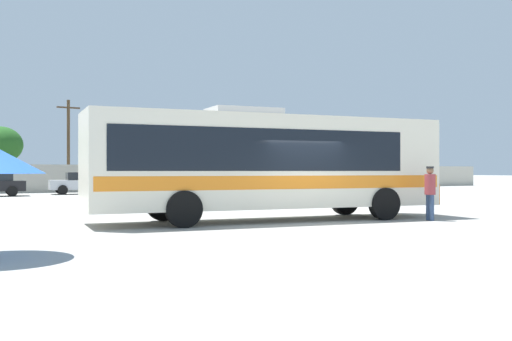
{
  "coord_description": "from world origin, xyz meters",
  "views": [
    {
      "loc": [
        -9.65,
        -15.07,
        1.6
      ],
      "look_at": [
        -0.95,
        1.35,
        1.6
      ],
      "focal_mm": 41.23,
      "sensor_mm": 36.0,
      "label": 1
    }
  ],
  "objects_px": {
    "parked_car_rightmost_black": "(173,182)",
    "utility_pole_near": "(68,143)",
    "coach_bus_cream_orange": "(265,161)",
    "attendant_by_bus_door": "(430,190)",
    "roadside_tree_midleft": "(0,145)",
    "parked_car_third_silver": "(82,183)",
    "roadside_tree_right": "(166,137)",
    "roadside_tree_midright": "(145,133)"
  },
  "relations": [
    {
      "from": "utility_pole_near",
      "to": "parked_car_rightmost_black",
      "type": "bearing_deg",
      "value": -48.15
    },
    {
      "from": "attendant_by_bus_door",
      "to": "parked_car_rightmost_black",
      "type": "relative_size",
      "value": 0.39
    },
    {
      "from": "coach_bus_cream_orange",
      "to": "utility_pole_near",
      "type": "xyz_separation_m",
      "value": [
        -0.47,
        31.17,
        1.85
      ]
    },
    {
      "from": "parked_car_rightmost_black",
      "to": "roadside_tree_right",
      "type": "bearing_deg",
      "value": 73.92
    },
    {
      "from": "utility_pole_near",
      "to": "roadside_tree_midright",
      "type": "xyz_separation_m",
      "value": [
        7.19,
        3.26,
        1.21
      ]
    },
    {
      "from": "coach_bus_cream_orange",
      "to": "roadside_tree_midright",
      "type": "height_order",
      "value": "roadside_tree_midright"
    },
    {
      "from": "utility_pole_near",
      "to": "roadside_tree_right",
      "type": "bearing_deg",
      "value": 18.39
    },
    {
      "from": "coach_bus_cream_orange",
      "to": "parked_car_rightmost_black",
      "type": "xyz_separation_m",
      "value": [
        5.7,
        24.28,
        -1.11
      ]
    },
    {
      "from": "attendant_by_bus_door",
      "to": "roadside_tree_right",
      "type": "height_order",
      "value": "roadside_tree_right"
    },
    {
      "from": "parked_car_third_silver",
      "to": "utility_pole_near",
      "type": "bearing_deg",
      "value": 86.97
    },
    {
      "from": "parked_car_third_silver",
      "to": "roadside_tree_midleft",
      "type": "relative_size",
      "value": 0.85
    },
    {
      "from": "utility_pole_near",
      "to": "roadside_tree_midright",
      "type": "bearing_deg",
      "value": 24.39
    },
    {
      "from": "attendant_by_bus_door",
      "to": "roadside_tree_midleft",
      "type": "height_order",
      "value": "roadside_tree_midleft"
    },
    {
      "from": "utility_pole_near",
      "to": "roadside_tree_midleft",
      "type": "height_order",
      "value": "utility_pole_near"
    },
    {
      "from": "roadside_tree_midleft",
      "to": "roadside_tree_midright",
      "type": "distance_m",
      "value": 12.72
    },
    {
      "from": "attendant_by_bus_door",
      "to": "utility_pole_near",
      "type": "distance_m",
      "value": 34.09
    },
    {
      "from": "utility_pole_near",
      "to": "roadside_tree_midright",
      "type": "relative_size",
      "value": 1.06
    },
    {
      "from": "attendant_by_bus_door",
      "to": "roadside_tree_right",
      "type": "relative_size",
      "value": 0.26
    },
    {
      "from": "coach_bus_cream_orange",
      "to": "attendant_by_bus_door",
      "type": "height_order",
      "value": "coach_bus_cream_orange"
    },
    {
      "from": "parked_car_rightmost_black",
      "to": "roadside_tree_midleft",
      "type": "distance_m",
      "value": 13.18
    },
    {
      "from": "parked_car_third_silver",
      "to": "parked_car_rightmost_black",
      "type": "bearing_deg",
      "value": -0.65
    },
    {
      "from": "attendant_by_bus_door",
      "to": "parked_car_third_silver",
      "type": "distance_m",
      "value": 27.34
    },
    {
      "from": "coach_bus_cream_orange",
      "to": "parked_car_third_silver",
      "type": "bearing_deg",
      "value": 91.94
    },
    {
      "from": "roadside_tree_midleft",
      "to": "roadside_tree_midright",
      "type": "xyz_separation_m",
      "value": [
        12.12,
        3.57,
        1.47
      ]
    },
    {
      "from": "parked_car_rightmost_black",
      "to": "roadside_tree_midright",
      "type": "relative_size",
      "value": 0.66
    },
    {
      "from": "roadside_tree_midright",
      "to": "parked_car_third_silver",
      "type": "bearing_deg",
      "value": -126.87
    },
    {
      "from": "attendant_by_bus_door",
      "to": "utility_pole_near",
      "type": "xyz_separation_m",
      "value": [
        -5.14,
        33.59,
        2.76
      ]
    },
    {
      "from": "attendant_by_bus_door",
      "to": "parked_car_third_silver",
      "type": "bearing_deg",
      "value": 101.6
    },
    {
      "from": "attendant_by_bus_door",
      "to": "roadside_tree_midright",
      "type": "bearing_deg",
      "value": 86.81
    },
    {
      "from": "parked_car_rightmost_black",
      "to": "utility_pole_near",
      "type": "relative_size",
      "value": 0.62
    },
    {
      "from": "roadside_tree_midleft",
      "to": "roadside_tree_midright",
      "type": "bearing_deg",
      "value": 16.42
    },
    {
      "from": "coach_bus_cream_orange",
      "to": "attendant_by_bus_door",
      "type": "relative_size",
      "value": 6.74
    },
    {
      "from": "coach_bus_cream_orange",
      "to": "attendant_by_bus_door",
      "type": "bearing_deg",
      "value": -27.41
    },
    {
      "from": "parked_car_rightmost_black",
      "to": "utility_pole_near",
      "type": "xyz_separation_m",
      "value": [
        -6.17,
        6.89,
        2.96
      ]
    },
    {
      "from": "roadside_tree_right",
      "to": "parked_car_rightmost_black",
      "type": "bearing_deg",
      "value": -106.08
    },
    {
      "from": "roadside_tree_midright",
      "to": "attendant_by_bus_door",
      "type": "bearing_deg",
      "value": -93.19
    },
    {
      "from": "coach_bus_cream_orange",
      "to": "attendant_by_bus_door",
      "type": "distance_m",
      "value": 5.34
    },
    {
      "from": "coach_bus_cream_orange",
      "to": "utility_pole_near",
      "type": "height_order",
      "value": "utility_pole_near"
    },
    {
      "from": "coach_bus_cream_orange",
      "to": "parked_car_rightmost_black",
      "type": "bearing_deg",
      "value": 76.78
    },
    {
      "from": "parked_car_rightmost_black",
      "to": "coach_bus_cream_orange",
      "type": "bearing_deg",
      "value": -103.22
    },
    {
      "from": "roadside_tree_midleft",
      "to": "roadside_tree_midright",
      "type": "relative_size",
      "value": 0.73
    },
    {
      "from": "parked_car_third_silver",
      "to": "roadside_tree_right",
      "type": "relative_size",
      "value": 0.62
    }
  ]
}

